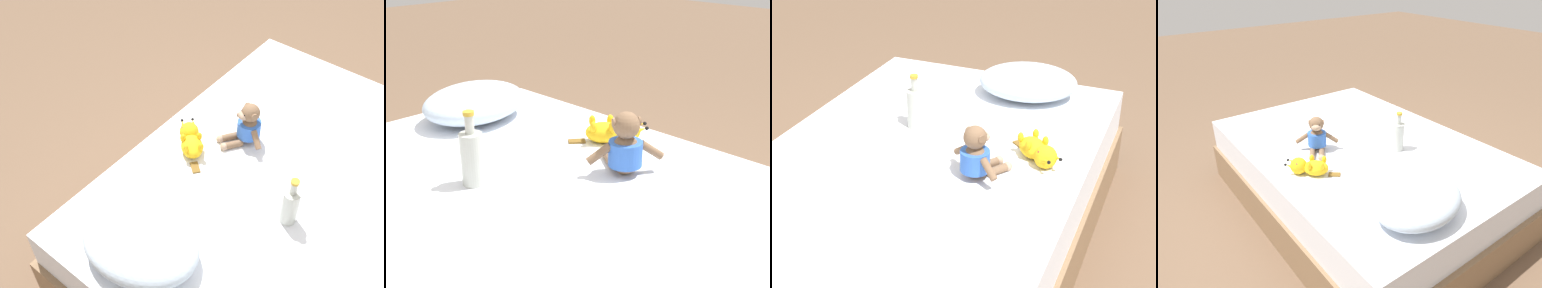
# 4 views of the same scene
# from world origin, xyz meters

# --- Properties ---
(ground_plane) EXTENTS (16.00, 16.00, 0.00)m
(ground_plane) POSITION_xyz_m (0.00, 0.00, 0.00)
(ground_plane) COLOR brown
(bed) EXTENTS (1.43, 2.05, 0.49)m
(bed) POSITION_xyz_m (0.00, 0.00, 0.24)
(bed) COLOR #846647
(bed) RESTS_ON ground_plane
(pillow) EXTENTS (0.57, 0.48, 0.16)m
(pillow) POSITION_xyz_m (0.23, 0.75, 0.57)
(pillow) COLOR silver
(pillow) RESTS_ON bed
(plush_monkey) EXTENTS (0.25, 0.25, 0.24)m
(plush_monkey) POSITION_xyz_m (0.28, -0.10, 0.59)
(plush_monkey) COLOR brown
(plush_monkey) RESTS_ON bed
(plush_yellow_creature) EXTENTS (0.28, 0.26, 0.10)m
(plush_yellow_creature) POSITION_xyz_m (0.47, 0.11, 0.54)
(plush_yellow_creature) COLOR yellow
(plush_yellow_creature) RESTS_ON bed
(glass_bottle) EXTENTS (0.08, 0.08, 0.26)m
(glass_bottle) POSITION_xyz_m (-0.15, 0.20, 0.59)
(glass_bottle) COLOR #B7BCB2
(glass_bottle) RESTS_ON bed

